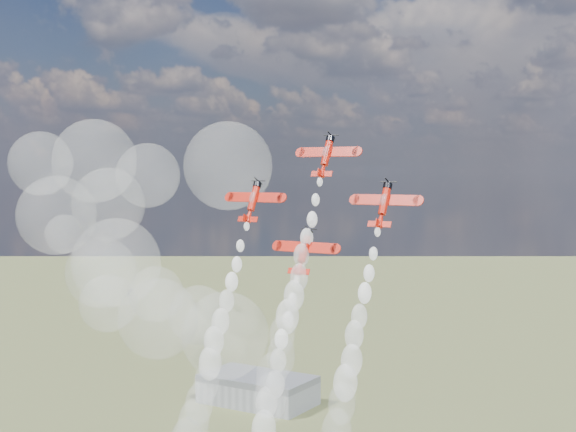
{
  "coord_description": "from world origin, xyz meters",
  "views": [
    {
      "loc": [
        78.91,
        -120.87,
        105.83
      ],
      "look_at": [
        0.36,
        8.39,
        97.41
      ],
      "focal_mm": 50.0,
      "sensor_mm": 36.0,
      "label": 1
    }
  ],
  "objects_px": {
    "hangar": "(258,389)",
    "plane_left": "(253,201)",
    "plane_slot": "(304,251)",
    "plane_right": "(384,203)",
    "plane_lead": "(326,155)"
  },
  "relations": [
    {
      "from": "hangar",
      "to": "plane_slot",
      "type": "distance_m",
      "value": 232.69
    },
    {
      "from": "hangar",
      "to": "plane_right",
      "type": "distance_m",
      "value": 240.68
    },
    {
      "from": "plane_lead",
      "to": "plane_right",
      "type": "distance_m",
      "value": 16.92
    },
    {
      "from": "hangar",
      "to": "plane_lead",
      "type": "height_order",
      "value": "plane_lead"
    },
    {
      "from": "plane_lead",
      "to": "plane_left",
      "type": "bearing_deg",
      "value": -163.04
    },
    {
      "from": "plane_slot",
      "to": "hangar",
      "type": "bearing_deg",
      "value": 125.69
    },
    {
      "from": "plane_lead",
      "to": "plane_right",
      "type": "xyz_separation_m",
      "value": [
        13.86,
        -4.23,
        -8.73
      ]
    },
    {
      "from": "plane_right",
      "to": "plane_slot",
      "type": "distance_m",
      "value": 16.92
    },
    {
      "from": "plane_left",
      "to": "plane_slot",
      "type": "height_order",
      "value": "plane_left"
    },
    {
      "from": "hangar",
      "to": "plane_left",
      "type": "distance_m",
      "value": 225.66
    },
    {
      "from": "plane_left",
      "to": "plane_lead",
      "type": "bearing_deg",
      "value": 16.96
    },
    {
      "from": "plane_right",
      "to": "plane_slot",
      "type": "relative_size",
      "value": 1.0
    },
    {
      "from": "hangar",
      "to": "plane_slot",
      "type": "xyz_separation_m",
      "value": [
        126.36,
        -175.94,
        84.97
      ]
    },
    {
      "from": "hangar",
      "to": "plane_right",
      "type": "relative_size",
      "value": 4.07
    },
    {
      "from": "hangar",
      "to": "plane_right",
      "type": "height_order",
      "value": "plane_right"
    }
  ]
}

